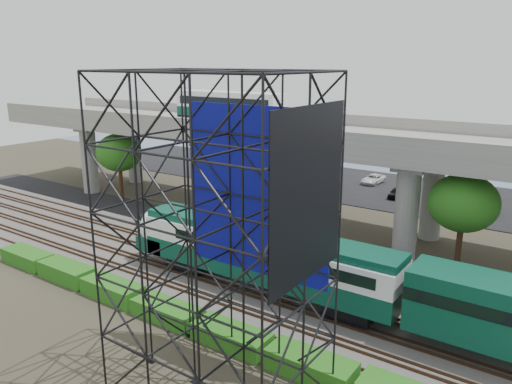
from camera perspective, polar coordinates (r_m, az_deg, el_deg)
The scene contains 13 objects.
ground at distance 35.52m, azimuth -6.34°, elevation -11.00°, with size 140.00×140.00×0.00m, color #474233.
ballast_bed at distance 36.85m, azimuth -4.28°, elevation -9.78°, with size 90.00×12.00×0.20m, color slate.
service_road at distance 43.28m, azimuth 2.83°, elevation -6.01°, with size 90.00×5.00×0.08m, color black.
parking_lot at distance 63.59m, azimuth 14.12°, elevation 0.36°, with size 90.00×18.00×0.08m, color black.
harbor_water at distance 84.13m, azimuth 19.50°, elevation 3.40°, with size 140.00×40.00×0.03m, color slate.
rail_tracks at distance 36.78m, azimuth -4.29°, elevation -9.53°, with size 90.00×9.52×0.16m.
commuter_train at distance 32.60m, azimuth 3.90°, elevation -7.83°, with size 29.30×3.06×4.30m.
overpass at distance 46.13m, azimuth 5.85°, elevation 5.75°, with size 80.00×12.00×12.40m.
scaffold_tower at distance 22.16m, azimuth -4.58°, elevation -6.22°, with size 9.36×6.36×15.00m.
hedge_strip at distance 31.87m, azimuth -10.16°, elevation -13.21°, with size 34.60×1.80×1.20m.
trees at distance 48.75m, azimuth 1.79°, elevation 3.15°, with size 40.94×16.94×7.69m.
suv at distance 48.15m, azimuth -6.13°, elevation -2.98°, with size 2.31×5.01×1.39m, color black.
parked_cars at distance 62.75m, azimuth 14.36°, elevation 0.75°, with size 39.32×9.52×1.31m.
Camera 1 is at (21.26, -23.93, 15.40)m, focal length 35.00 mm.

